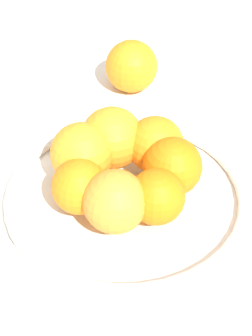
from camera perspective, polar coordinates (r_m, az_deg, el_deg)
name	(u,v)px	position (r m, az deg, el deg)	size (l,w,h in m)	color
ground_plane	(126,205)	(0.70, 0.00, -3.80)	(4.00, 4.00, 0.00)	silver
fruit_bowl	(126,198)	(0.69, 0.00, -3.03)	(0.30, 0.30, 0.03)	silver
orange_pile	(123,165)	(0.66, -0.32, 0.28)	(0.18, 0.18, 0.08)	orange
stray_orange	(132,66)	(0.89, 0.56, 10.29)	(0.08, 0.08, 0.08)	orange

